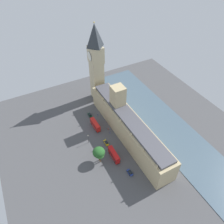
% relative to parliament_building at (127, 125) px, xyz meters
% --- Properties ---
extents(ground_plane, '(146.45, 146.45, 0.00)m').
position_rel_parliament_building_xyz_m(ground_plane, '(1.99, 1.35, -8.53)').
color(ground_plane, '#4C4C4F').
extents(river_thames, '(28.42, 131.81, 0.25)m').
position_rel_parliament_building_xyz_m(river_thames, '(-26.09, 1.35, -8.41)').
color(river_thames, '#475B6B').
rests_on(river_thames, ground).
extents(parliament_building, '(12.70, 76.45, 28.68)m').
position_rel_parliament_building_xyz_m(parliament_building, '(0.00, 0.00, 0.00)').
color(parliament_building, tan).
rests_on(parliament_building, ground).
extents(clock_tower, '(9.06, 9.06, 56.22)m').
position_rel_parliament_building_xyz_m(clock_tower, '(-0.39, -43.41, 20.56)').
color(clock_tower, '#CCBA8E').
rests_on(clock_tower, ground).
extents(car_dark_green_kerbside, '(1.96, 4.19, 1.74)m').
position_rel_parliament_building_xyz_m(car_dark_green_kerbside, '(13.86, -26.47, -7.65)').
color(car_dark_green_kerbside, '#19472D').
rests_on(car_dark_green_kerbside, ground).
extents(double_decker_bus_opposite_hall, '(2.71, 10.52, 4.75)m').
position_rel_parliament_building_xyz_m(double_decker_bus_opposite_hall, '(15.06, -14.66, -5.90)').
color(double_decker_bus_opposite_hall, red).
rests_on(double_decker_bus_opposite_hall, ground).
extents(car_yellow_cab_by_river_gate, '(2.06, 4.59, 1.74)m').
position_rel_parliament_building_xyz_m(car_yellow_cab_by_river_gate, '(15.02, 0.69, -7.64)').
color(car_yellow_cab_by_river_gate, gold).
rests_on(car_yellow_cab_by_river_gate, ground).
extents(double_decker_bus_near_tower, '(2.89, 10.57, 4.75)m').
position_rel_parliament_building_xyz_m(double_decker_bus_near_tower, '(15.68, 11.82, -5.90)').
color(double_decker_bus_near_tower, red).
rests_on(double_decker_bus_near_tower, ground).
extents(car_blue_leading, '(1.99, 4.25, 1.74)m').
position_rel_parliament_building_xyz_m(car_blue_leading, '(12.96, 24.99, -7.65)').
color(car_blue_leading, navy).
rests_on(car_blue_leading, ground).
extents(pedestrian_midblock, '(0.60, 0.65, 1.53)m').
position_rel_parliament_building_xyz_m(pedestrian_midblock, '(9.11, -5.58, -7.84)').
color(pedestrian_midblock, navy).
rests_on(pedestrian_midblock, ground).
extents(pedestrian_under_trees, '(0.70, 0.71, 1.71)m').
position_rel_parliament_building_xyz_m(pedestrian_under_trees, '(8.66, -8.84, -7.76)').
color(pedestrian_under_trees, maroon).
rests_on(pedestrian_under_trees, ground).
extents(pedestrian_trailing, '(0.55, 0.65, 1.71)m').
position_rel_parliament_building_xyz_m(pedestrian_trailing, '(8.82, -24.23, -7.76)').
color(pedestrian_trailing, navy).
rests_on(pedestrian_trailing, ground).
extents(plane_tree_far_end, '(4.76, 4.76, 8.28)m').
position_rel_parliament_building_xyz_m(plane_tree_far_end, '(23.81, 10.76, -2.33)').
color(plane_tree_far_end, brown).
rests_on(plane_tree_far_end, ground).
extents(plane_tree_corner, '(6.82, 6.82, 10.21)m').
position_rel_parliament_building_xyz_m(plane_tree_corner, '(23.88, 9.59, -1.25)').
color(plane_tree_corner, brown).
rests_on(plane_tree_corner, ground).
extents(street_lamp_slot_10, '(0.56, 0.56, 6.67)m').
position_rel_parliament_building_xyz_m(street_lamp_slot_10, '(24.06, -5.06, -3.91)').
color(street_lamp_slot_10, black).
rests_on(street_lamp_slot_10, ground).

